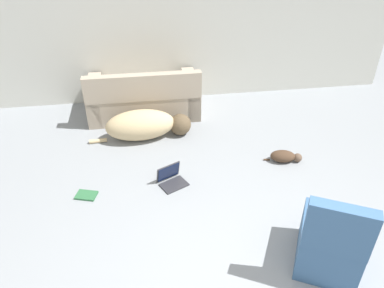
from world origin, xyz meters
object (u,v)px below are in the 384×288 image
at_px(laptop_open, 171,177).
at_px(cat, 285,156).
at_px(dog, 146,125).
at_px(book_green, 86,195).
at_px(side_chair, 330,242).
at_px(couch, 144,99).

bearing_deg(laptop_open, cat, -18.24).
relative_size(dog, book_green, 5.39).
xyz_separation_m(laptop_open, side_chair, (1.33, -1.43, 0.22)).
distance_m(dog, side_chair, 2.96).
relative_size(couch, book_green, 6.23).
relative_size(couch, laptop_open, 4.29).
bearing_deg(dog, laptop_open, -80.32).
distance_m(couch, laptop_open, 1.83).
bearing_deg(book_green, couch, 68.35).
distance_m(couch, side_chair, 3.59).
height_order(couch, dog, couch).
xyz_separation_m(dog, side_chair, (1.57, -2.50, 0.09)).
distance_m(cat, laptop_open, 1.54).
height_order(dog, laptop_open, dog).
bearing_deg(couch, cat, 138.33).
bearing_deg(side_chair, couch, -36.61).
bearing_deg(dog, cat, -28.93).
bearing_deg(book_green, cat, 7.58).
relative_size(cat, side_chair, 0.54).
xyz_separation_m(couch, side_chair, (1.57, -3.23, 0.03)).
height_order(cat, side_chair, side_chair).
xyz_separation_m(couch, dog, (-0.01, -0.73, -0.06)).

